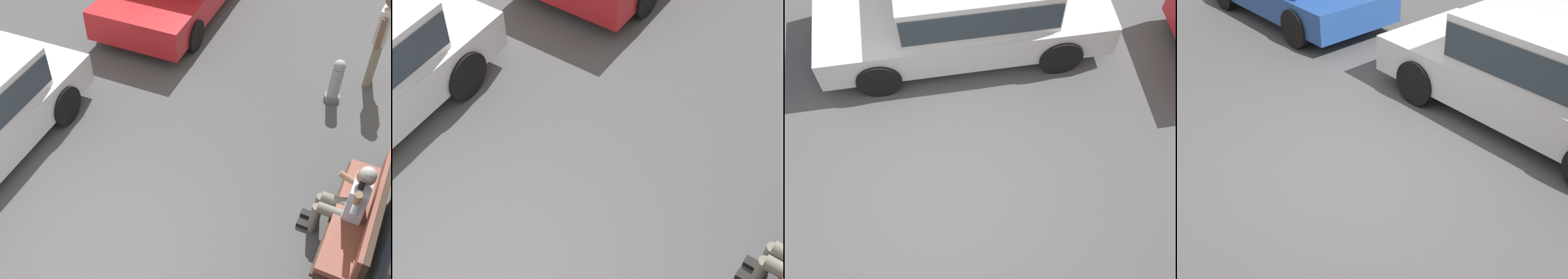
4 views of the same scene
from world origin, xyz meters
TOP-DOWN VIEW (x-y plane):
  - ground_plane at (0.00, 0.00)m, footprint 60.00×60.00m
  - parked_car_mid at (-0.55, -2.60)m, footprint 4.38×2.03m

SIDE VIEW (x-z plane):
  - ground_plane at x=0.00m, z-range 0.00..0.00m
  - parked_car_mid at x=-0.55m, z-range 0.07..1.50m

